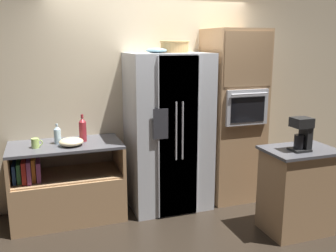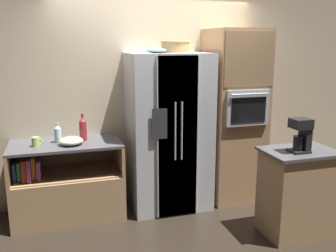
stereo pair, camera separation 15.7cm
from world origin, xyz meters
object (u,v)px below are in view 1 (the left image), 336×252
object	(u,v)px
wicker_basket	(174,46)
mug	(36,143)
coffee_maker	(303,133)
mixing_bowl	(71,142)
fruit_bowl	(157,50)
bottle_tall	(83,129)
refrigerator	(168,132)
wall_oven	(232,115)
bottle_short	(57,135)

from	to	relation	value
wicker_basket	mug	bearing A→B (deg)	-176.00
wicker_basket	coffee_maker	world-z (taller)	wicker_basket
mixing_bowl	wicker_basket	bearing A→B (deg)	6.92
wicker_basket	mixing_bowl	xyz separation A→B (m)	(-1.25, -0.15, -1.02)
fruit_bowl	mug	size ratio (longest dim) A/B	2.00
bottle_tall	mixing_bowl	bearing A→B (deg)	-134.63
refrigerator	wall_oven	bearing A→B (deg)	1.30
bottle_tall	coffee_maker	xyz separation A→B (m)	(2.04, -1.21, 0.08)
refrigerator	mixing_bowl	world-z (taller)	refrigerator
refrigerator	bottle_short	size ratio (longest dim) A/B	8.29
wicker_basket	bottle_short	size ratio (longest dim) A/B	1.54
mixing_bowl	coffee_maker	xyz separation A→B (m)	(2.18, -1.06, 0.17)
mug	mixing_bowl	world-z (taller)	mug
fruit_bowl	coffee_maker	world-z (taller)	fruit_bowl
coffee_maker	bottle_tall	bearing A→B (deg)	149.29
mug	mixing_bowl	xyz separation A→B (m)	(0.37, -0.04, -0.01)
bottle_short	mug	xyz separation A→B (m)	(-0.23, -0.10, -0.05)
wicker_basket	bottle_tall	world-z (taller)	wicker_basket
wicker_basket	mug	distance (m)	1.91
bottle_tall	bottle_short	world-z (taller)	bottle_tall
fruit_bowl	mixing_bowl	xyz separation A→B (m)	(-0.98, -0.00, -0.97)
wicker_basket	mixing_bowl	world-z (taller)	wicker_basket
wall_oven	mug	xyz separation A→B (m)	(-2.38, -0.05, -0.14)
wall_oven	mixing_bowl	bearing A→B (deg)	-177.60
refrigerator	fruit_bowl	world-z (taller)	fruit_bowl
wall_oven	bottle_short	size ratio (longest dim) A/B	9.53
fruit_bowl	mug	bearing A→B (deg)	178.43
wall_oven	mug	size ratio (longest dim) A/B	18.36
fruit_bowl	wicker_basket	bearing A→B (deg)	29.19
mixing_bowl	mug	bearing A→B (deg)	173.99
fruit_bowl	bottle_tall	world-z (taller)	fruit_bowl
bottle_tall	mixing_bowl	xyz separation A→B (m)	(-0.14, -0.15, -0.09)
wicker_basket	fruit_bowl	size ratio (longest dim) A/B	1.49
fruit_bowl	bottle_tall	size ratio (longest dim) A/B	0.75
mug	bottle_tall	bearing A→B (deg)	11.87
refrigerator	bottle_short	world-z (taller)	refrigerator
mixing_bowl	wall_oven	bearing A→B (deg)	2.40
wall_oven	coffee_maker	bearing A→B (deg)	-81.74
fruit_bowl	bottle_short	bearing A→B (deg)	173.22
fruit_bowl	coffee_maker	bearing A→B (deg)	-41.63
refrigerator	bottle_tall	xyz separation A→B (m)	(-1.00, 0.08, 0.09)
bottle_tall	mixing_bowl	world-z (taller)	bottle_tall
fruit_bowl	bottle_short	world-z (taller)	fruit_bowl
bottle_short	mug	world-z (taller)	bottle_short
mug	bottle_short	bearing A→B (deg)	22.32
wall_oven	bottle_short	distance (m)	2.15
bottle_tall	mixing_bowl	distance (m)	0.23
wall_oven	fruit_bowl	xyz separation A→B (m)	(-1.03, -0.08, 0.82)
wicker_basket	fruit_bowl	xyz separation A→B (m)	(-0.27, -0.15, -0.05)
wall_oven	refrigerator	bearing A→B (deg)	-178.70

